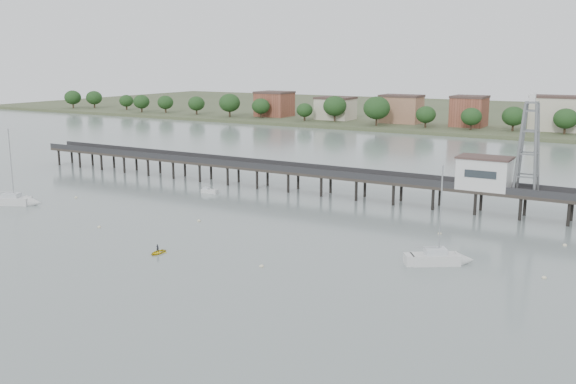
{
  "coord_description": "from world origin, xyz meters",
  "views": [
    {
      "loc": [
        48.96,
        -43.58,
        24.75
      ],
      "look_at": [
        -1.07,
        42.0,
        4.0
      ],
      "focal_mm": 40.0,
      "sensor_mm": 36.0,
      "label": 1
    }
  ],
  "objects_px": {
    "pier": "(343,176)",
    "yellow_dinghy": "(158,253)",
    "white_tender": "(209,191)",
    "lattice_tower": "(529,148)",
    "sailboat_a": "(20,201)",
    "sailboat_c": "(445,259)"
  },
  "relations": [
    {
      "from": "sailboat_a",
      "to": "white_tender",
      "type": "xyz_separation_m",
      "value": [
        22.22,
        24.34,
        -0.27
      ]
    },
    {
      "from": "pier",
      "to": "yellow_dinghy",
      "type": "relative_size",
      "value": 60.84
    },
    {
      "from": "lattice_tower",
      "to": "white_tender",
      "type": "height_order",
      "value": "lattice_tower"
    },
    {
      "from": "pier",
      "to": "white_tender",
      "type": "relative_size",
      "value": 46.65
    },
    {
      "from": "sailboat_a",
      "to": "yellow_dinghy",
      "type": "height_order",
      "value": "sailboat_a"
    },
    {
      "from": "sailboat_c",
      "to": "yellow_dinghy",
      "type": "bearing_deg",
      "value": 169.88
    },
    {
      "from": "lattice_tower",
      "to": "yellow_dinghy",
      "type": "relative_size",
      "value": 6.29
    },
    {
      "from": "sailboat_a",
      "to": "white_tender",
      "type": "bearing_deg",
      "value": 23.31
    },
    {
      "from": "sailboat_c",
      "to": "white_tender",
      "type": "xyz_separation_m",
      "value": [
        -50.59,
        19.31,
        -0.27
      ]
    },
    {
      "from": "sailboat_c",
      "to": "white_tender",
      "type": "relative_size",
      "value": 4.03
    },
    {
      "from": "pier",
      "to": "yellow_dinghy",
      "type": "bearing_deg",
      "value": -97.42
    },
    {
      "from": "lattice_tower",
      "to": "sailboat_c",
      "type": "xyz_separation_m",
      "value": [
        -3.86,
        -29.07,
        -10.46
      ]
    },
    {
      "from": "yellow_dinghy",
      "to": "sailboat_a",
      "type": "bearing_deg",
      "value": 167.35
    },
    {
      "from": "sailboat_a",
      "to": "lattice_tower",
      "type": "bearing_deg",
      "value": -0.32
    },
    {
      "from": "sailboat_a",
      "to": "pier",
      "type": "bearing_deg",
      "value": 12.76
    },
    {
      "from": "lattice_tower",
      "to": "sailboat_c",
      "type": "relative_size",
      "value": 1.2
    },
    {
      "from": "sailboat_c",
      "to": "yellow_dinghy",
      "type": "xyz_separation_m",
      "value": [
        -33.31,
        -14.44,
        -0.64
      ]
    },
    {
      "from": "sailboat_a",
      "to": "yellow_dinghy",
      "type": "distance_m",
      "value": 40.61
    },
    {
      "from": "lattice_tower",
      "to": "sailboat_a",
      "type": "bearing_deg",
      "value": -156.02
    },
    {
      "from": "pier",
      "to": "sailboat_c",
      "type": "height_order",
      "value": "sailboat_c"
    },
    {
      "from": "pier",
      "to": "sailboat_c",
      "type": "distance_m",
      "value": 40.24
    },
    {
      "from": "sailboat_a",
      "to": "sailboat_c",
      "type": "xyz_separation_m",
      "value": [
        72.81,
        5.04,
        0.0
      ]
    }
  ]
}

